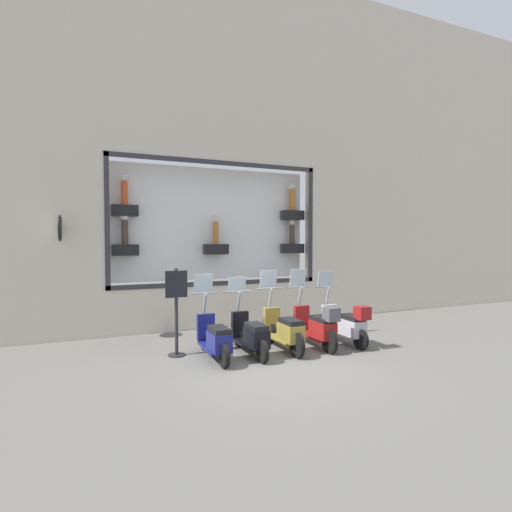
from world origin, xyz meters
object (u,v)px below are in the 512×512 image
object	(u,v)px
scooter_black_3	(251,335)
scooter_navy_4	(215,339)
scooter_olive_2	(284,331)
shop_sign_post	(176,308)
scooter_red_1	(317,326)
scooter_silver_0	(347,324)

from	to	relation	value
scooter_black_3	scooter_navy_4	size ratio (longest dim) A/B	1.00
scooter_olive_2	shop_sign_post	xyz separation A→B (m)	(0.57, 2.20, 0.54)
scooter_red_1	scooter_olive_2	size ratio (longest dim) A/B	1.00
scooter_navy_4	scooter_olive_2	bearing A→B (deg)	-89.79
scooter_red_1	scooter_navy_4	distance (m)	2.34
scooter_silver_0	scooter_red_1	xyz separation A→B (m)	(0.01, 0.78, 0.02)
scooter_olive_2	scooter_navy_4	distance (m)	1.56
shop_sign_post	scooter_olive_2	bearing A→B (deg)	-104.38
scooter_silver_0	shop_sign_post	size ratio (longest dim) A/B	0.99
scooter_olive_2	scooter_navy_4	world-z (taller)	scooter_olive_2
scooter_olive_2	scooter_navy_4	size ratio (longest dim) A/B	1.01
scooter_black_3	scooter_olive_2	bearing A→B (deg)	-89.33
scooter_navy_4	scooter_silver_0	bearing A→B (deg)	-91.22
shop_sign_post	scooter_red_1	bearing A→B (deg)	-101.87
scooter_red_1	shop_sign_post	distance (m)	3.09
scooter_red_1	scooter_navy_4	xyz separation A→B (m)	(0.06, 2.34, -0.06)
scooter_black_3	scooter_navy_4	xyz separation A→B (m)	(0.00, 0.78, 0.01)
scooter_silver_0	scooter_navy_4	xyz separation A→B (m)	(0.07, 3.12, -0.04)
shop_sign_post	scooter_navy_4	bearing A→B (deg)	-131.61
scooter_silver_0	scooter_red_1	size ratio (longest dim) A/B	0.99
scooter_red_1	scooter_olive_2	distance (m)	0.78
scooter_silver_0	shop_sign_post	bearing A→B (deg)	80.39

